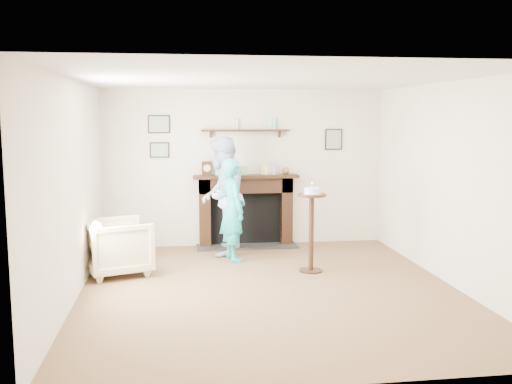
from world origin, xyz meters
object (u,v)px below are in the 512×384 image
Objects in this scene: man at (222,254)px; woman at (233,260)px; pedestal_table at (311,217)px; armchair at (119,274)px.

woman is (0.13, -0.39, 0.00)m from man.
man is 1.46× the size of pedestal_table.
woman reaches higher than armchair.
woman is at bearing 33.43° from man.
armchair is 0.67× the size of pedestal_table.
armchair is 1.70m from man.
pedestal_table is at bearing -113.93° from armchair.
woman is 1.22× the size of pedestal_table.
man is at bearing 4.10° from woman.
armchair is 0.55× the size of woman.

